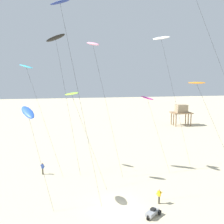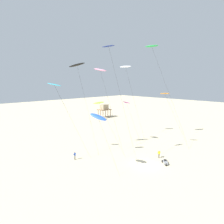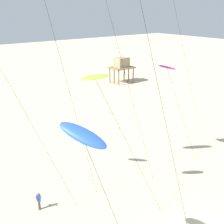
# 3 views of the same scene
# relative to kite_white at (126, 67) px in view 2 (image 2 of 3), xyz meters

# --- Properties ---
(ground_plane) EXTENTS (260.00, 260.00, 0.00)m
(ground_plane) POSITION_rel_kite_white_xyz_m (-9.79, -14.40, -19.36)
(ground_plane) COLOR beige
(kite_white) EXTENTS (5.15, 5.21, 19.89)m
(kite_white) POSITION_rel_kite_white_xyz_m (0.00, 0.00, 0.00)
(kite_white) COLOR white
(kite_white) RESTS_ON ground
(kite_pink) EXTENTS (4.58, 5.07, 18.59)m
(kite_pink) POSITION_rel_kite_white_xyz_m (-10.89, -2.65, -1.32)
(kite_pink) COLOR pink
(kite_pink) RESTS_ON ground
(kite_magenta) EXTENTS (3.65, 3.42, 10.90)m
(kite_magenta) POSITION_rel_kite_white_xyz_m (-3.09, -3.30, -8.98)
(kite_magenta) COLOR #D8339E
(kite_magenta) RESTS_ON ground
(kite_black) EXTENTS (4.55, 4.37, 19.66)m
(kite_black) POSITION_rel_kite_white_xyz_m (-15.97, -1.39, -0.48)
(kite_black) COLOR black
(kite_black) RESTS_ON ground
(kite_orange) EXTENTS (5.25, 5.45, 13.18)m
(kite_orange) POSITION_rel_kite_white_xyz_m (-0.08, -12.13, -6.57)
(kite_orange) COLOR orange
(kite_orange) RESTS_ON ground
(kite_cyan) EXTENTS (6.12, 6.06, 15.46)m
(kite_cyan) POSITION_rel_kite_white_xyz_m (-20.22, 0.15, -4.48)
(kite_cyan) COLOR #33BFE0
(kite_cyan) RESTS_ON ground
(kite_green) EXTENTS (8.66, 8.37, 24.51)m
(kite_green) POSITION_rel_kite_white_xyz_m (1.93, -6.76, 4.59)
(kite_green) COLOR green
(kite_green) RESTS_ON ground
(kite_lime) EXTENTS (4.95, 4.91, 11.86)m
(kite_lime) POSITION_rel_kite_white_xyz_m (-14.02, -5.90, -8.00)
(kite_lime) COLOR #8CD833
(kite_lime) RESTS_ON ground
(kite_navy) EXTENTS (5.01, 4.63, 21.94)m
(kite_navy) POSITION_rel_kite_white_xyz_m (-15.14, -10.18, 1.69)
(kite_navy) COLOR navy
(kite_navy) RESTS_ON ground
(kite_blue) EXTENTS (3.55, 3.97, 10.85)m
(kite_blue) POSITION_rel_kite_white_xyz_m (-18.86, -11.54, -9.35)
(kite_blue) COLOR blue
(kite_blue) RESTS_ON ground
(kite_flyer_nearest) EXTENTS (0.71, 0.70, 1.67)m
(kite_flyer_nearest) POSITION_rel_kite_white_xyz_m (-18.24, -3.15, -18.47)
(kite_flyer_nearest) COLOR #4C4738
(kite_flyer_nearest) RESTS_ON ground
(kite_flyer_middle) EXTENTS (0.70, 0.71, 1.67)m
(kite_flyer_middle) POSITION_rel_kite_white_xyz_m (-5.18, -14.39, -18.47)
(kite_flyer_middle) COLOR #4C4738
(kite_flyer_middle) RESTS_ON ground
(stilt_house) EXTENTS (5.32, 3.99, 5.70)m
(stilt_house) POSITION_rel_kite_white_xyz_m (16.45, 27.51, -15.21)
(stilt_house) COLOR #846647
(stilt_house) RESTS_ON ground
(beach_buggy) EXTENTS (1.94, 1.87, 0.82)m
(beach_buggy) POSITION_rel_kite_white_xyz_m (-6.74, -16.81, -18.93)
(beach_buggy) COLOR gray
(beach_buggy) RESTS_ON ground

